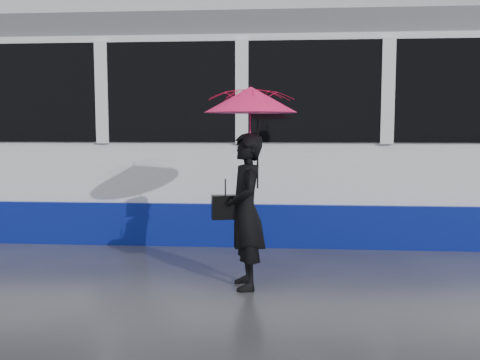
{
  "coord_description": "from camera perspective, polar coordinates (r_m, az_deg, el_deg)",
  "views": [
    {
      "loc": [
        1.41,
        -6.23,
        1.72
      ],
      "look_at": [
        0.92,
        -0.08,
        1.1
      ],
      "focal_mm": 40.0,
      "sensor_mm": 36.0,
      "label": 1
    }
  ],
  "objects": [
    {
      "name": "ground",
      "position": [
        6.62,
        -8.03,
        -9.39
      ],
      "size": [
        90.0,
        90.0,
        0.0
      ],
      "primitive_type": "plane",
      "color": "#27272B",
      "rests_on": "ground"
    },
    {
      "name": "rails",
      "position": [
        9.01,
        -4.58,
        -5.23
      ],
      "size": [
        34.0,
        1.51,
        0.02
      ],
      "color": "#3F3D38",
      "rests_on": "ground"
    },
    {
      "name": "tram",
      "position": [
        8.95,
        17.06,
        4.95
      ],
      "size": [
        26.0,
        2.56,
        3.35
      ],
      "color": "white",
      "rests_on": "ground"
    },
    {
      "name": "woman",
      "position": [
        5.66,
        0.63,
        -3.36
      ],
      "size": [
        0.53,
        0.68,
        1.65
      ],
      "primitive_type": "imported",
      "rotation": [
        0.0,
        0.0,
        -1.33
      ],
      "color": "black",
      "rests_on": "ground"
    },
    {
      "name": "umbrella",
      "position": [
        5.59,
        1.15,
        6.64
      ],
      "size": [
        1.17,
        1.17,
        1.11
      ],
      "rotation": [
        0.0,
        0.0,
        0.24
      ],
      "color": "#F41467",
      "rests_on": "ground"
    },
    {
      "name": "handbag",
      "position": [
        5.69,
        -1.57,
        -2.9
      ],
      "size": [
        0.32,
        0.19,
        0.44
      ],
      "rotation": [
        0.0,
        0.0,
        0.24
      ],
      "color": "black",
      "rests_on": "ground"
    }
  ]
}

